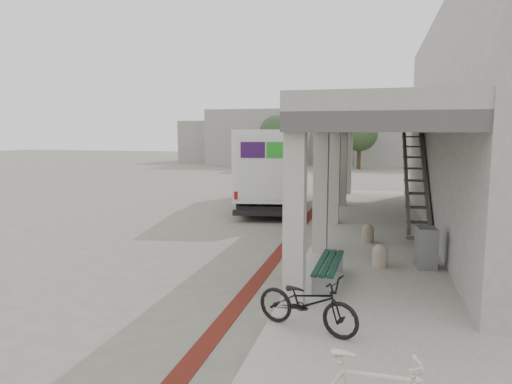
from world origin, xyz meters
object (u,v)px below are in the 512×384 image
(bench, at_px, (329,267))
(fedex_truck, at_px, (271,166))
(bicycle_black, at_px, (307,302))
(utility_cabinet, at_px, (426,247))

(bench, bearing_deg, fedex_truck, 110.95)
(bicycle_black, bearing_deg, fedex_truck, 33.86)
(utility_cabinet, bearing_deg, bicycle_black, -124.12)
(utility_cabinet, bearing_deg, bench, -146.75)
(utility_cabinet, distance_m, bicycle_black, 4.73)
(fedex_truck, distance_m, bicycle_black, 13.25)
(fedex_truck, bearing_deg, bench, -80.39)
(fedex_truck, height_order, bicycle_black, fedex_truck)
(bench, bearing_deg, bicycle_black, -90.74)
(fedex_truck, height_order, bench, fedex_truck)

